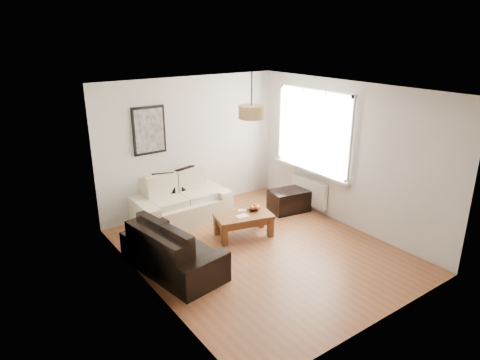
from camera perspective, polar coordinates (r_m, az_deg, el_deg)
floor at (r=7.07m, az=2.86°, el=-9.38°), size 4.50×4.50×0.00m
ceiling at (r=6.25m, az=3.26°, el=11.99°), size 3.80×4.50×0.00m
wall_back at (r=8.35m, az=-6.60°, el=4.70°), size 3.80×0.04×2.60m
wall_front at (r=5.11m, az=18.97°, el=-6.06°), size 3.80×0.04×2.60m
wall_left at (r=5.64m, az=-12.31°, el=-3.00°), size 0.04×4.50×2.60m
wall_right at (r=7.82m, az=14.05°, el=3.23°), size 0.04×4.50×2.60m
window_bay at (r=8.24m, az=9.84°, el=6.50°), size 0.14×1.90×1.60m
radiator at (r=8.57m, az=9.18°, el=-1.50°), size 0.10×0.90×0.52m
poster at (r=7.87m, az=-12.05°, el=6.49°), size 0.62×0.04×0.87m
pendant_shade at (r=6.54m, az=1.54°, el=9.07°), size 0.40×0.40×0.20m
loveseat_cream at (r=8.00m, az=-7.86°, el=-2.61°), size 1.72×0.94×0.85m
sofa_leather at (r=6.46m, az=-8.95°, el=-8.99°), size 1.06×1.77×0.72m
coffee_table at (r=7.46m, az=0.47°, el=-6.05°), size 1.07×0.75×0.40m
ottoman at (r=8.50m, az=6.56°, el=-2.74°), size 0.83×0.61×0.43m
cushion_left at (r=7.97m, az=-10.16°, el=-0.46°), size 0.41×0.25×0.39m
cushion_right at (r=8.17m, az=-7.18°, el=0.25°), size 0.43×0.22×0.41m
fruit_bowl at (r=7.55m, az=1.87°, el=-3.84°), size 0.27×0.27×0.05m
orange_a at (r=7.55m, az=2.28°, el=-3.74°), size 0.11×0.11×0.09m
orange_b at (r=7.63m, az=2.35°, el=-3.47°), size 0.09×0.09×0.08m
orange_c at (r=7.55m, az=1.63°, el=-3.75°), size 0.10×0.10×0.09m
papers at (r=7.32m, az=0.29°, el=-4.83°), size 0.20×0.14×0.01m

